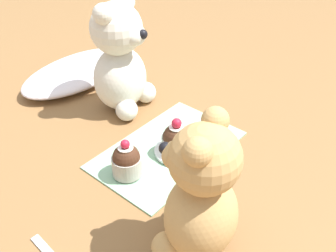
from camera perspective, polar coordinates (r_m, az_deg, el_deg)
name	(u,v)px	position (r m, az deg, el deg)	size (l,w,h in m)	color
ground_plane	(168,150)	(0.74, 0.00, -3.52)	(4.00, 4.00, 0.00)	olive
knitted_placemat	(168,149)	(0.73, 0.00, -3.34)	(0.28, 0.17, 0.01)	#8EBC99
tulle_cloth	(78,72)	(0.97, -12.93, 7.70)	(0.30, 0.16, 0.04)	silver
teddy_bear_cream	(120,60)	(0.81, -6.96, 9.54)	(0.14, 0.13, 0.24)	silver
teddy_bear_tan	(200,196)	(0.52, 4.67, -10.09)	(0.14, 0.13, 0.22)	tan
cupcake_near_cream_bear	(127,161)	(0.67, -6.04, -5.05)	(0.05, 0.05, 0.07)	#B2ADA3
saucer_plate	(177,151)	(0.72, 1.25, -3.61)	(0.08, 0.08, 0.01)	silver
cupcake_near_tan_bear	(177,139)	(0.70, 1.27, -1.93)	(0.05, 0.05, 0.07)	#B2ADA3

